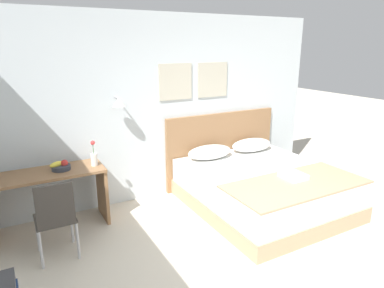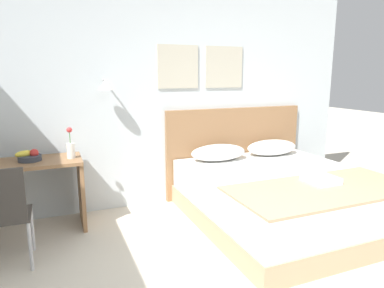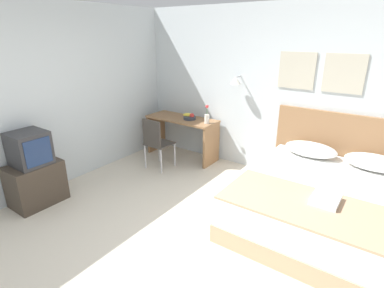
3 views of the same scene
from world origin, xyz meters
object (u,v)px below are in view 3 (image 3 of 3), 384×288
pillow_right (375,163)px  television (29,148)px  folded_towel_near_foot (325,200)px  desk_chair (156,140)px  headboard (344,154)px  pillow_left (311,149)px  throw_blanket (312,207)px  desk (182,129)px  flower_vase (207,117)px  bed (322,206)px  tv_stand (36,183)px  fruit_bowl (190,117)px

pillow_right → television: (-3.70, -2.49, 0.15)m
folded_towel_near_foot → desk_chair: (-2.80, 0.53, -0.09)m
headboard → desk_chair: size_ratio=2.22×
headboard → pillow_left: 0.49m
pillow_right → throw_blanket: size_ratio=0.40×
desk → pillow_right: bearing=0.2°
pillow_right → flower_vase: 2.54m
bed → pillow_left: (-0.40, 0.79, 0.38)m
television → flower_vase: bearing=64.3°
flower_vase → tv_stand: (-1.18, -2.44, -0.57)m
throw_blanket → television: 3.49m
pillow_left → desk_chair: (-2.31, -0.72, -0.13)m
flower_vase → desk: bearing=176.3°
pillow_right → tv_stand: bearing=-146.1°
pillow_right → television: bearing=-146.1°
headboard → desk_chair: (-2.71, -1.00, -0.06)m
folded_towel_near_foot → flower_vase: 2.53m
desk → tv_stand: bearing=-103.9°
tv_stand → television: television is taller
bed → flower_vase: flower_vase is taller
desk → throw_blanket: bearing=-27.1°
pillow_right → folded_towel_near_foot: 1.28m
folded_towel_near_foot → television: bearing=-159.8°
fruit_bowl → flower_vase: (0.39, -0.04, 0.07)m
headboard → pillow_right: size_ratio=2.77×
television → desk_chair: bearing=71.4°
pillow_right → desk: (-3.09, -0.01, -0.12)m
throw_blanket → tv_stand: bearing=-161.6°
fruit_bowl → throw_blanket: bearing=-28.8°
desk_chair → desk: bearing=88.8°
folded_towel_near_foot → fruit_bowl: (-2.61, 1.24, 0.19)m
fruit_bowl → folded_towel_near_foot: bearing=-25.4°
fruit_bowl → tv_stand: 2.65m
pillow_left → flower_vase: bearing=-178.4°
television → pillow_left: bearing=40.6°
headboard → folded_towel_near_foot: (0.09, -1.52, 0.02)m
pillow_left → desk: 2.30m
desk_chair → pillow_right: bearing=13.0°
throw_blanket → fruit_bowl: 2.89m
throw_blanket → desk: 3.03m
pillow_right → headboard: bearing=145.0°
pillow_left → desk: bearing=-179.7°
headboard → pillow_left: headboard is taller
pillow_left → desk_chair: size_ratio=0.80×
bed → pillow_right: (0.40, 0.79, 0.38)m
desk_chair → folded_towel_near_foot: bearing=-10.6°
desk_chair → flower_vase: size_ratio=2.74×
bed → desk_chair: 2.72m
fruit_bowl → pillow_right: bearing=0.1°
desk → desk_chair: 0.71m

